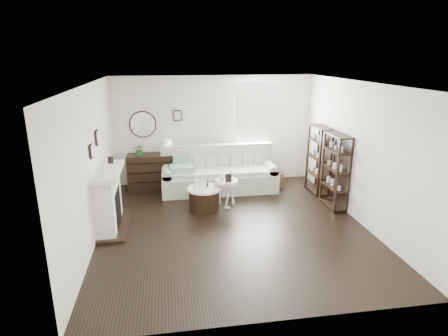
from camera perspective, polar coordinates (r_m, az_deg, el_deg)
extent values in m
plane|color=black|center=(7.33, 1.34, -8.80)|extent=(5.50, 5.50, 0.00)
plane|color=white|center=(6.62, 1.51, 12.76)|extent=(5.50, 5.50, 0.00)
plane|color=white|center=(9.50, -1.55, 5.79)|extent=(5.00, 0.00, 5.00)
plane|color=white|center=(4.33, 7.99, -8.18)|extent=(5.00, 0.00, 5.00)
plane|color=white|center=(6.87, -19.55, 0.49)|extent=(0.00, 5.50, 5.50)
plane|color=white|center=(7.69, 20.08, 2.11)|extent=(0.00, 5.50, 5.50)
cube|color=white|center=(9.64, 5.00, 7.41)|extent=(1.00, 0.02, 1.80)
cube|color=white|center=(9.58, 5.09, 7.35)|extent=(1.15, 0.02, 1.90)
cylinder|color=silver|center=(9.38, -12.27, 6.51)|extent=(0.60, 0.03, 0.60)
cube|color=black|center=(9.33, -7.09, 7.96)|extent=(0.20, 0.03, 0.26)
cube|color=silver|center=(7.37, -17.24, -4.77)|extent=(0.34, 1.20, 1.10)
cube|color=black|center=(7.42, -16.91, -5.84)|extent=(0.30, 0.65, 0.70)
cube|color=silver|center=(7.18, -17.24, -0.52)|extent=(0.44, 1.35, 0.08)
cube|color=black|center=(7.57, -16.29, -8.45)|extent=(0.50, 1.40, 0.05)
cylinder|color=silver|center=(6.72, -17.86, -0.43)|extent=(0.08, 0.08, 0.22)
cube|color=black|center=(7.53, -16.91, 1.18)|extent=(0.10, 0.03, 0.14)
cube|color=black|center=(6.76, -19.58, 2.42)|extent=(0.03, 0.18, 0.24)
cube|color=black|center=(7.36, -18.78, 4.42)|extent=(0.03, 0.22, 0.28)
cube|color=black|center=(9.10, 14.20, 1.22)|extent=(0.30, 0.80, 1.60)
cylinder|color=#CEBE8D|center=(8.95, 14.57, -0.94)|extent=(0.08, 0.08, 0.11)
cylinder|color=#CEBE8D|center=(9.17, 13.96, -0.47)|extent=(0.08, 0.08, 0.11)
cylinder|color=#CEBE8D|center=(9.39, 13.38, -0.02)|extent=(0.08, 0.08, 0.11)
cylinder|color=#CEBE8D|center=(8.84, 14.76, 1.53)|extent=(0.08, 0.08, 0.11)
cylinder|color=#CEBE8D|center=(9.06, 14.14, 1.95)|extent=(0.08, 0.08, 0.11)
cylinder|color=#CEBE8D|center=(9.28, 13.55, 2.34)|extent=(0.08, 0.08, 0.11)
cylinder|color=#CEBE8D|center=(8.75, 14.95, 4.06)|extent=(0.08, 0.08, 0.11)
cylinder|color=#CEBE8D|center=(8.97, 14.32, 4.41)|extent=(0.08, 0.08, 0.11)
cylinder|color=#CEBE8D|center=(9.19, 13.72, 4.75)|extent=(0.08, 0.08, 0.11)
cube|color=black|center=(8.31, 16.57, -0.44)|extent=(0.30, 0.80, 1.60)
cylinder|color=#CEBE8D|center=(8.18, 17.01, -2.84)|extent=(0.08, 0.08, 0.11)
cylinder|color=#CEBE8D|center=(8.39, 16.29, -2.27)|extent=(0.08, 0.08, 0.11)
cylinder|color=#CEBE8D|center=(8.60, 15.60, -1.74)|extent=(0.08, 0.08, 0.11)
cylinder|color=#CEBE8D|center=(8.06, 17.26, -0.16)|extent=(0.08, 0.08, 0.11)
cylinder|color=#CEBE8D|center=(8.27, 16.51, 0.34)|extent=(0.08, 0.08, 0.11)
cylinder|color=#CEBE8D|center=(8.49, 15.81, 0.82)|extent=(0.08, 0.08, 0.11)
cylinder|color=#CEBE8D|center=(7.95, 17.50, 2.60)|extent=(0.08, 0.08, 0.11)
cylinder|color=#CEBE8D|center=(8.17, 16.75, 3.03)|extent=(0.08, 0.08, 0.11)
cylinder|color=#CEBE8D|center=(8.39, 16.03, 3.44)|extent=(0.08, 0.08, 0.11)
cube|color=#9BA694|center=(9.08, -0.74, -2.11)|extent=(2.75, 0.95, 0.44)
cube|color=#9BA694|center=(8.96, -0.72, -0.52)|extent=(2.38, 0.76, 0.11)
cube|color=#9BA694|center=(9.30, -1.08, 1.08)|extent=(2.75, 0.21, 0.84)
cube|color=#9BA694|center=(8.98, -8.65, -2.17)|extent=(0.23, 0.90, 0.55)
cube|color=#9BA694|center=(9.31, 6.87, -1.40)|extent=(0.23, 0.90, 0.55)
cube|color=#278F68|center=(8.83, -6.48, -0.06)|extent=(0.59, 0.50, 0.14)
cube|color=brown|center=(9.34, 7.37, -1.95)|extent=(0.58, 0.34, 0.36)
cube|color=black|center=(9.39, -10.56, -0.45)|extent=(1.28, 0.53, 0.85)
cube|color=black|center=(9.18, -10.54, -2.10)|extent=(1.23, 0.01, 0.02)
cube|color=black|center=(9.11, -10.61, -0.71)|extent=(1.23, 0.01, 0.02)
cube|color=black|center=(9.04, -10.69, 0.71)|extent=(1.23, 0.01, 0.01)
imported|color=#1C631C|center=(9.20, -12.75, 2.75)|extent=(0.28, 0.25, 0.29)
cylinder|color=black|center=(7.97, -3.04, -4.85)|extent=(0.65, 0.65, 0.45)
cylinder|color=silver|center=(7.89, -3.07, -3.19)|extent=(0.71, 0.71, 0.04)
cylinder|color=white|center=(8.04, 0.37, -1.95)|extent=(0.48, 0.48, 0.03)
cylinder|color=silver|center=(8.05, 0.37, -2.24)|extent=(0.50, 0.50, 0.02)
cylinder|color=silver|center=(8.14, 0.37, -3.96)|extent=(0.04, 0.04, 0.56)
cylinder|color=silver|center=(7.74, -4.33, -2.31)|extent=(0.07, 0.07, 0.29)
cube|color=white|center=(7.67, -3.31, -2.73)|extent=(0.17, 0.07, 0.22)
cube|color=black|center=(7.88, 0.68, -1.51)|extent=(0.14, 0.06, 0.18)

